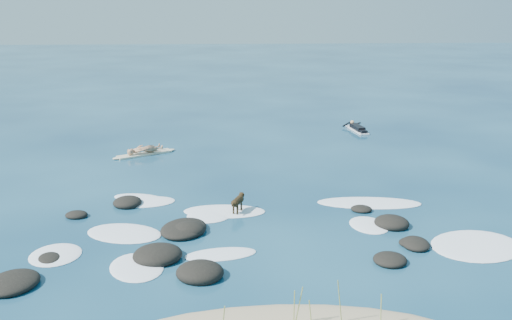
{
  "coord_description": "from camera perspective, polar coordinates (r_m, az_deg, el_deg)",
  "views": [
    {
      "loc": [
        -1.25,
        -18.44,
        7.24
      ],
      "look_at": [
        0.03,
        4.0,
        0.9
      ],
      "focal_mm": 40.0,
      "sensor_mm": 36.0,
      "label": 1
    }
  ],
  "objects": [
    {
      "name": "dog",
      "position": [
        19.97,
        -1.82,
        -4.1
      ],
      "size": [
        0.56,
        1.03,
        0.69
      ],
      "rotation": [
        0.0,
        0.0,
        1.16
      ],
      "color": "black",
      "rests_on": "ground"
    },
    {
      "name": "breaking_foam",
      "position": [
        18.98,
        0.33,
        -6.64
      ],
      "size": [
        15.2,
        7.75,
        0.12
      ],
      "color": "white",
      "rests_on": "ground"
    },
    {
      "name": "reef_rocks",
      "position": [
        17.56,
        -5.1,
        -8.26
      ],
      "size": [
        12.76,
        7.51,
        0.55
      ],
      "color": "black",
      "rests_on": "ground"
    },
    {
      "name": "standing_surfer_rig",
      "position": [
        27.88,
        -11.15,
        1.94
      ],
      "size": [
        2.93,
        1.9,
        1.84
      ],
      "rotation": [
        0.0,
        0.0,
        0.54
      ],
      "color": "beige",
      "rests_on": "ground"
    },
    {
      "name": "paddling_surfer_rig",
      "position": [
        33.12,
        10.08,
        3.15
      ],
      "size": [
        1.14,
        2.58,
        0.45
      ],
      "rotation": [
        0.0,
        0.0,
        1.72
      ],
      "color": "silver",
      "rests_on": "ground"
    },
    {
      "name": "ground",
      "position": [
        19.85,
        0.57,
        -5.64
      ],
      "size": [
        160.0,
        160.0,
        0.0
      ],
      "primitive_type": "plane",
      "color": "#0A2642",
      "rests_on": "ground"
    }
  ]
}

